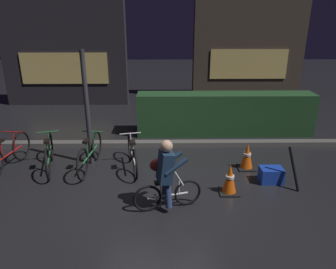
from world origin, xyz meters
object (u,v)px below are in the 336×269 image
closed_umbrella (294,169)px  street_post (87,110)px  parked_bike_leftmost (8,154)px  cyclist (166,174)px  traffic_cone_far (247,156)px  traffic_cone_near (230,179)px  parked_bike_center_left (90,154)px  blue_crate (271,175)px  parked_bike_center_right (132,154)px  parked_bike_left_mid (49,154)px

closed_umbrella → street_post: bearing=38.2°
parked_bike_leftmost → cyclist: cyclist is taller
traffic_cone_far → traffic_cone_near: bearing=-119.6°
parked_bike_center_left → blue_crate: (3.69, -0.65, -0.20)m
parked_bike_leftmost → parked_bike_center_right: size_ratio=1.06×
parked_bike_center_left → blue_crate: size_ratio=3.74×
blue_crate → closed_umbrella: size_ratio=0.52×
parked_bike_left_mid → blue_crate: 4.60m
parked_bike_leftmost → parked_bike_left_mid: (0.87, -0.00, -0.00)m
parked_bike_leftmost → cyclist: (3.35, -1.51, 0.28)m
traffic_cone_far → parked_bike_center_left: bearing=179.2°
street_post → parked_bike_left_mid: (-0.83, -0.26, -0.89)m
parked_bike_center_left → parked_bike_leftmost: bearing=95.0°
traffic_cone_near → cyclist: 1.31m
street_post → blue_crate: size_ratio=5.63×
parked_bike_leftmost → traffic_cone_near: bearing=-94.6°
parked_bike_center_right → cyclist: bearing=-166.7°
street_post → traffic_cone_far: bearing=-5.0°
parked_bike_leftmost → parked_bike_center_right: (2.64, -0.01, -0.02)m
parked_bike_leftmost → closed_umbrella: 5.82m
traffic_cone_near → parked_bike_center_right: bearing=151.2°
street_post → blue_crate: street_post is taller
street_post → parked_bike_leftmost: street_post is taller
parked_bike_left_mid → cyclist: (2.47, -1.51, 0.28)m
street_post → parked_bike_center_right: size_ratio=1.61×
traffic_cone_far → blue_crate: size_ratio=1.32×
parked_bike_center_left → parked_bike_center_right: 0.90m
blue_crate → traffic_cone_near: bearing=-156.2°
parked_bike_left_mid → parked_bike_center_left: 0.87m
parked_bike_center_right → blue_crate: 2.86m
street_post → traffic_cone_near: (2.82, -1.30, -0.96)m
cyclist → closed_umbrella: size_ratio=1.47×
parked_bike_left_mid → traffic_cone_far: bearing=-106.0°
parked_bike_left_mid → cyclist: 2.91m
closed_umbrella → parked_bike_leftmost: bearing=45.2°
parked_bike_left_mid → parked_bike_center_right: size_ratio=1.04×
traffic_cone_far → closed_umbrella: (0.66, -0.85, 0.13)m
traffic_cone_near → traffic_cone_far: traffic_cone_near is taller
parked_bike_leftmost → parked_bike_center_right: bearing=-81.8°
parked_bike_left_mid → parked_bike_leftmost: bearing=74.5°
parked_bike_center_right → closed_umbrella: closed_umbrella is taller
street_post → parked_bike_center_left: bearing=-80.9°
blue_crate → cyclist: size_ratio=0.35×
parked_bike_center_right → parked_bike_leftmost: bearing=77.8°
street_post → parked_bike_left_mid: size_ratio=1.55×
blue_crate → cyclist: 2.30m
parked_bike_left_mid → cyclist: size_ratio=1.28×
parked_bike_leftmost → traffic_cone_far: size_ratio=2.84×
parked_bike_center_left → parked_bike_center_right: bearing=-86.1°
parked_bike_center_right → blue_crate: bearing=-114.7°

